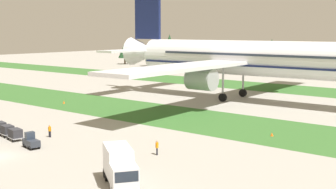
{
  "coord_description": "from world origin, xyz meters",
  "views": [
    {
      "loc": [
        46.99,
        -27.1,
        14.41
      ],
      "look_at": [
        1.01,
        30.01,
        4.0
      ],
      "focal_mm": 48.44,
      "sensor_mm": 36.0,
      "label": 1
    }
  ],
  "objects_px": {
    "cargo_dolly_third": "(0,126)",
    "taxiway_marker_0": "(64,102)",
    "ground_crew_marshaller": "(157,147)",
    "ground_crew_loader": "(50,130)",
    "cargo_dolly_second": "(7,130)",
    "airliner": "(245,58)",
    "cargo_dolly_lead": "(15,134)",
    "baggage_tug": "(31,141)",
    "taxiway_marker_1": "(272,134)",
    "catering_truck": "(120,166)"
  },
  "relations": [
    {
      "from": "ground_crew_marshaller",
      "to": "ground_crew_loader",
      "type": "relative_size",
      "value": 1.0
    },
    {
      "from": "baggage_tug",
      "to": "catering_truck",
      "type": "bearing_deg",
      "value": 91.97
    },
    {
      "from": "cargo_dolly_lead",
      "to": "catering_truck",
      "type": "height_order",
      "value": "catering_truck"
    },
    {
      "from": "catering_truck",
      "to": "airliner",
      "type": "bearing_deg",
      "value": -126.73
    },
    {
      "from": "cargo_dolly_lead",
      "to": "taxiway_marker_0",
      "type": "bearing_deg",
      "value": -128.86
    },
    {
      "from": "cargo_dolly_second",
      "to": "cargo_dolly_third",
      "type": "bearing_deg",
      "value": -90.0
    },
    {
      "from": "cargo_dolly_third",
      "to": "taxiway_marker_0",
      "type": "bearing_deg",
      "value": -136.88
    },
    {
      "from": "airliner",
      "to": "taxiway_marker_1",
      "type": "bearing_deg",
      "value": 34.79
    },
    {
      "from": "cargo_dolly_second",
      "to": "taxiway_marker_0",
      "type": "distance_m",
      "value": 28.18
    },
    {
      "from": "cargo_dolly_third",
      "to": "ground_crew_loader",
      "type": "bearing_deg",
      "value": 121.32
    },
    {
      "from": "catering_truck",
      "to": "cargo_dolly_lead",
      "type": "bearing_deg",
      "value": -64.18
    },
    {
      "from": "ground_crew_marshaller",
      "to": "taxiway_marker_1",
      "type": "bearing_deg",
      "value": -57.67
    },
    {
      "from": "cargo_dolly_third",
      "to": "ground_crew_loader",
      "type": "distance_m",
      "value": 8.22
    },
    {
      "from": "cargo_dolly_second",
      "to": "catering_truck",
      "type": "xyz_separation_m",
      "value": [
        26.17,
        -4.57,
        1.03
      ]
    },
    {
      "from": "airliner",
      "to": "cargo_dolly_lead",
      "type": "height_order",
      "value": "airliner"
    },
    {
      "from": "cargo_dolly_third",
      "to": "ground_crew_marshaller",
      "type": "relative_size",
      "value": 1.41
    },
    {
      "from": "airliner",
      "to": "cargo_dolly_second",
      "type": "height_order",
      "value": "airliner"
    },
    {
      "from": "cargo_dolly_second",
      "to": "baggage_tug",
      "type": "bearing_deg",
      "value": 90.0
    },
    {
      "from": "cargo_dolly_second",
      "to": "ground_crew_marshaller",
      "type": "height_order",
      "value": "ground_crew_marshaller"
    },
    {
      "from": "cargo_dolly_third",
      "to": "ground_crew_marshaller",
      "type": "distance_m",
      "value": 25.31
    },
    {
      "from": "airliner",
      "to": "catering_truck",
      "type": "distance_m",
      "value": 56.63
    },
    {
      "from": "cargo_dolly_lead",
      "to": "ground_crew_marshaller",
      "type": "height_order",
      "value": "ground_crew_marshaller"
    },
    {
      "from": "cargo_dolly_third",
      "to": "catering_truck",
      "type": "distance_m",
      "value": 29.49
    },
    {
      "from": "airliner",
      "to": "cargo_dolly_lead",
      "type": "xyz_separation_m",
      "value": [
        -6.22,
        -49.55,
        -7.88
      ]
    },
    {
      "from": "cargo_dolly_third",
      "to": "taxiway_marker_0",
      "type": "xyz_separation_m",
      "value": [
        -13.78,
        22.18,
        -0.63
      ]
    },
    {
      "from": "cargo_dolly_lead",
      "to": "ground_crew_marshaller",
      "type": "relative_size",
      "value": 1.41
    },
    {
      "from": "catering_truck",
      "to": "ground_crew_marshaller",
      "type": "xyz_separation_m",
      "value": [
        -4.25,
        10.38,
        -1.01
      ]
    },
    {
      "from": "ground_crew_loader",
      "to": "cargo_dolly_third",
      "type": "bearing_deg",
      "value": -163.81
    },
    {
      "from": "cargo_dolly_second",
      "to": "airliner",
      "type": "bearing_deg",
      "value": -179.2
    },
    {
      "from": "baggage_tug",
      "to": "cargo_dolly_lead",
      "type": "distance_m",
      "value": 5.03
    },
    {
      "from": "cargo_dolly_lead",
      "to": "cargo_dolly_third",
      "type": "bearing_deg",
      "value": -90.0
    },
    {
      "from": "airliner",
      "to": "catering_truck",
      "type": "relative_size",
      "value": 10.9
    },
    {
      "from": "baggage_tug",
      "to": "cargo_dolly_second",
      "type": "height_order",
      "value": "baggage_tug"
    },
    {
      "from": "cargo_dolly_lead",
      "to": "taxiway_marker_0",
      "type": "distance_m",
      "value": 30.38
    },
    {
      "from": "ground_crew_marshaller",
      "to": "ground_crew_loader",
      "type": "height_order",
      "value": "same"
    },
    {
      "from": "ground_crew_loader",
      "to": "taxiway_marker_0",
      "type": "bearing_deg",
      "value": 134.15
    },
    {
      "from": "ground_crew_loader",
      "to": "cargo_dolly_second",
      "type": "bearing_deg",
      "value": -149.1
    },
    {
      "from": "ground_crew_loader",
      "to": "taxiway_marker_1",
      "type": "height_order",
      "value": "ground_crew_loader"
    },
    {
      "from": "baggage_tug",
      "to": "ground_crew_marshaller",
      "type": "relative_size",
      "value": 1.61
    },
    {
      "from": "cargo_dolly_third",
      "to": "baggage_tug",
      "type": "bearing_deg",
      "value": 90.0
    },
    {
      "from": "cargo_dolly_third",
      "to": "catering_truck",
      "type": "relative_size",
      "value": 0.35
    },
    {
      "from": "cargo_dolly_second",
      "to": "taxiway_marker_1",
      "type": "height_order",
      "value": "cargo_dolly_second"
    },
    {
      "from": "airliner",
      "to": "cargo_dolly_second",
      "type": "relative_size",
      "value": 31.12
    },
    {
      "from": "baggage_tug",
      "to": "ground_crew_marshaller",
      "type": "distance_m",
      "value": 15.95
    },
    {
      "from": "taxiway_marker_1",
      "to": "cargo_dolly_third",
      "type": "bearing_deg",
      "value": -144.23
    },
    {
      "from": "cargo_dolly_third",
      "to": "ground_crew_loader",
      "type": "relative_size",
      "value": 1.41
    },
    {
      "from": "cargo_dolly_lead",
      "to": "baggage_tug",
      "type": "bearing_deg",
      "value": 90.0
    },
    {
      "from": "cargo_dolly_third",
      "to": "ground_crew_loader",
      "type": "height_order",
      "value": "ground_crew_loader"
    },
    {
      "from": "cargo_dolly_lead",
      "to": "ground_crew_marshaller",
      "type": "xyz_separation_m",
      "value": [
        19.08,
        6.38,
        0.03
      ]
    },
    {
      "from": "taxiway_marker_0",
      "to": "taxiway_marker_1",
      "type": "xyz_separation_m",
      "value": [
        44.77,
        0.15,
        -0.03
      ]
    }
  ]
}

